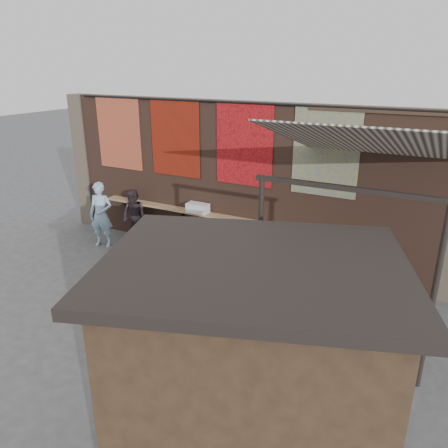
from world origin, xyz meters
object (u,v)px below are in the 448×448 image
at_px(shelf_box, 198,208).
at_px(scooter_stool_2, 179,238).
at_px(scooter_stool_5, 237,253).
at_px(diner_left, 101,215).
at_px(scooter_stool_0, 143,233).
at_px(scooter_stool_3, 198,244).
at_px(diner_right, 134,217).
at_px(scooter_stool_6, 257,255).
at_px(shopper_grey, 319,286).
at_px(market_stall, 251,389).
at_px(scooter_stool_7, 279,262).
at_px(shopper_navy, 398,306).
at_px(scooter_stool_1, 162,235).
at_px(scooter_stool_4, 216,247).
at_px(shopper_tan, 268,273).

distance_m(shelf_box, scooter_stool_2, 1.00).
xyz_separation_m(scooter_stool_5, diner_left, (-3.92, -0.59, 0.57)).
distance_m(shelf_box, scooter_stool_0, 1.90).
bearing_deg(scooter_stool_3, diner_left, -166.78).
bearing_deg(diner_right, diner_left, -131.92).
height_order(scooter_stool_6, shopper_grey, shopper_grey).
xyz_separation_m(scooter_stool_6, diner_right, (-3.80, 0.03, 0.36)).
relative_size(shelf_box, scooter_stool_3, 0.81).
bearing_deg(market_stall, shopper_grey, 74.89).
bearing_deg(scooter_stool_3, scooter_stool_7, -1.54).
bearing_deg(scooter_stool_5, shelf_box, 166.81).
bearing_deg(shopper_grey, shelf_box, -21.54).
distance_m(scooter_stool_5, shopper_navy, 4.35).
relative_size(scooter_stool_3, scooter_stool_5, 1.02).
bearing_deg(scooter_stool_5, diner_left, -171.47).
relative_size(scooter_stool_0, shopper_grey, 0.41).
xyz_separation_m(shelf_box, scooter_stool_1, (-1.01, -0.28, -0.86)).
height_order(scooter_stool_6, diner_left, diner_left).
relative_size(scooter_stool_3, scooter_stool_6, 0.83).
height_order(scooter_stool_3, scooter_stool_5, scooter_stool_3).
height_order(scooter_stool_5, diner_left, diner_left).
bearing_deg(diner_left, shopper_navy, -23.33).
relative_size(scooter_stool_6, scooter_stool_7, 1.21).
relative_size(scooter_stool_1, shopper_grey, 0.45).
bearing_deg(diner_left, scooter_stool_6, -8.55).
distance_m(scooter_stool_0, market_stall, 8.06).
relative_size(shopper_navy, shopper_grey, 0.88).
distance_m(scooter_stool_0, diner_left, 1.24).
height_order(scooter_stool_2, scooter_stool_4, scooter_stool_2).
height_order(scooter_stool_6, shopper_tan, shopper_tan).
height_order(scooter_stool_2, shopper_grey, shopper_grey).
bearing_deg(scooter_stool_7, diner_right, 179.75).
bearing_deg(shopper_navy, diner_right, -40.60).
height_order(scooter_stool_5, market_stall, market_stall).
distance_m(shelf_box, shopper_grey, 4.46).
relative_size(scooter_stool_0, scooter_stool_4, 0.90).
distance_m(scooter_stool_1, diner_left, 1.77).
xyz_separation_m(scooter_stool_0, scooter_stool_7, (4.10, 0.01, -0.01)).
xyz_separation_m(scooter_stool_4, shopper_navy, (4.61, -1.63, 0.40)).
bearing_deg(diner_left, scooter_stool_1, 5.61).
xyz_separation_m(diner_right, market_stall, (6.12, -5.47, 0.68)).
xyz_separation_m(shelf_box, shopper_navy, (5.34, -1.95, -0.45)).
height_order(diner_right, shopper_grey, shopper_grey).
height_order(scooter_stool_0, scooter_stool_4, scooter_stool_4).
distance_m(scooter_stool_0, scooter_stool_4, 2.37).
bearing_deg(diner_right, scooter_stool_2, 5.76).
bearing_deg(shopper_navy, scooter_stool_4, -47.29).
bearing_deg(diner_left, shopper_tan, -24.31).
bearing_deg(scooter_stool_7, market_stall, -72.34).
bearing_deg(shelf_box, scooter_stool_6, -10.10).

